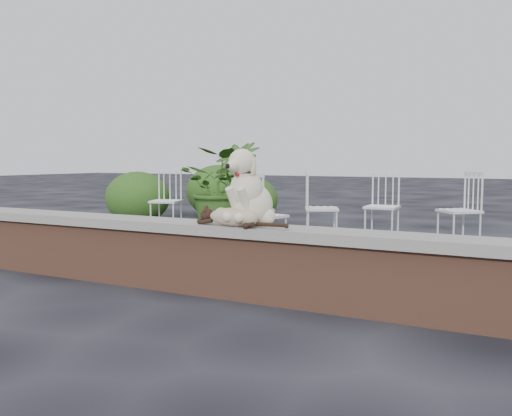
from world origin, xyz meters
The scene contains 13 objects.
ground centered at (0.00, 0.00, 0.00)m, with size 60.00×60.00×0.00m, color black.
brick_wall centered at (0.00, 0.00, 0.25)m, with size 6.00×0.30×0.50m, color brown.
capstone centered at (0.00, 0.00, 0.54)m, with size 6.20×0.40×0.08m, color slate.
dog centered at (0.32, 0.05, 0.88)m, with size 0.40×0.53×0.61m, color beige, non-canonical shape.
cat centered at (0.24, -0.10, 0.66)m, with size 0.96×0.23×0.16m, color tan, non-canonical shape.
chair_e centered at (-0.23, 2.99, 0.47)m, with size 0.56×0.56×0.94m, color white, non-canonical shape.
chair_b centered at (0.40, 3.60, 0.47)m, with size 0.56×0.56×0.94m, color white, non-canonical shape.
chair_a centered at (-2.81, 3.07, 0.47)m, with size 0.56×0.56×0.94m, color white, non-canonical shape.
chair_c centered at (-0.48, 1.81, 0.47)m, with size 0.56×0.56×0.94m, color white, non-canonical shape.
chair_d centered at (1.40, 3.50, 0.47)m, with size 0.56×0.56×0.94m, color white, non-canonical shape.
potted_plant_a centered at (-2.23, 3.71, 0.64)m, with size 1.15×0.99×1.27m, color #274D16.
potted_plant_b centered at (-2.20, 4.21, 0.69)m, with size 0.77×0.77×1.38m, color #274D16.
shrubbery centered at (-3.34, 4.85, 0.43)m, with size 2.85×2.71×1.04m.
Camera 1 is at (2.40, -3.81, 1.10)m, focal length 39.11 mm.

